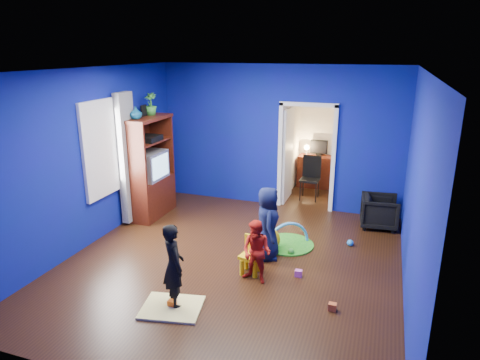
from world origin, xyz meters
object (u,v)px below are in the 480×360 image
(child_navy, at_px, (268,223))
(crt_tv, at_px, (150,165))
(toddler_red, at_px, (257,252))
(hopper_ball, at_px, (268,239))
(armchair, at_px, (379,212))
(vase, at_px, (136,113))
(tv_armoire, at_px, (148,167))
(kid_chair, at_px, (251,258))
(study_desk, at_px, (317,171))
(folding_chair, at_px, (310,179))
(play_mat, at_px, (288,244))
(child_black, at_px, (174,266))

(child_navy, bearing_deg, crt_tv, 48.96)
(toddler_red, xyz_separation_m, hopper_ball, (-0.10, 1.00, -0.26))
(armchair, distance_m, vase, 4.81)
(vase, xyz_separation_m, tv_armoire, (0.00, 0.30, -1.09))
(crt_tv, bearing_deg, toddler_red, -33.30)
(vase, xyz_separation_m, kid_chair, (2.59, -1.27, -1.82))
(study_desk, bearing_deg, armchair, -53.98)
(vase, relative_size, folding_chair, 0.25)
(crt_tv, bearing_deg, study_desk, 46.23)
(folding_chair, bearing_deg, toddler_red, -91.21)
(play_mat, height_order, folding_chair, folding_chair)
(child_navy, bearing_deg, vase, 55.02)
(study_desk, xyz_separation_m, folding_chair, (0.00, -0.96, 0.09))
(crt_tv, bearing_deg, kid_chair, -31.68)
(study_desk, bearing_deg, crt_tv, -133.77)
(armchair, height_order, child_navy, child_navy)
(vase, height_order, hopper_ball, vase)
(study_desk, bearing_deg, kid_chair, -92.92)
(vase, relative_size, tv_armoire, 0.12)
(vase, bearing_deg, kid_chair, -26.19)
(vase, relative_size, hopper_ball, 0.58)
(vase, xyz_separation_m, study_desk, (2.82, 3.20, -1.70))
(study_desk, bearing_deg, play_mat, -88.68)
(armchair, height_order, toddler_red, toddler_red)
(toddler_red, bearing_deg, vase, 164.35)
(folding_chair, bearing_deg, child_black, -101.04)
(armchair, relative_size, child_navy, 0.56)
(crt_tv, height_order, play_mat, crt_tv)
(hopper_ball, bearing_deg, kid_chair, -93.45)
(kid_chair, relative_size, study_desk, 0.57)
(child_black, height_order, kid_chair, child_black)
(child_black, bearing_deg, tv_armoire, -8.60)
(armchair, height_order, hopper_ball, armchair)
(play_mat, bearing_deg, toddler_red, -96.82)
(child_navy, height_order, folding_chair, child_navy)
(child_black, xyz_separation_m, toddler_red, (0.82, 0.90, -0.10))
(armchair, height_order, kid_chair, armchair)
(armchair, xyz_separation_m, child_black, (-2.40, -3.51, 0.26))
(play_mat, bearing_deg, vase, 176.61)
(child_navy, relative_size, folding_chair, 1.27)
(tv_armoire, bearing_deg, child_black, -54.30)
(armchair, relative_size, play_mat, 0.75)
(vase, xyz_separation_m, hopper_ball, (2.64, -0.47, -1.88))
(toddler_red, xyz_separation_m, folding_chair, (0.08, 3.72, 0.00))
(child_navy, bearing_deg, toddler_red, 164.03)
(child_black, relative_size, vase, 4.96)
(armchair, relative_size, hopper_ball, 1.68)
(armchair, height_order, child_black, child_black)
(child_black, bearing_deg, play_mat, -68.26)
(vase, distance_m, tv_armoire, 1.13)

